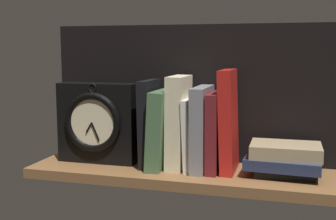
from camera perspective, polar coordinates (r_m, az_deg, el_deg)
ground_plane at (r=112.10cm, az=2.20°, el=-8.25°), size 78.89×22.04×2.50cm
back_panel at (r=118.39cm, az=3.46°, el=2.20°), size 78.89×1.20×36.39cm
book_black_skeptic at (r=113.45cm, az=-2.38°, el=-1.69°), size 3.01×12.54×22.13cm
book_green_romantic at (r=112.64cm, az=-0.70°, el=-2.40°), size 4.74×16.54×19.75cm
book_cream_twain at (r=111.19cm, az=1.39°, el=-1.57°), size 4.31×12.07×23.32cm
book_white_catcher at (r=110.93cm, az=2.99°, el=-3.05°), size 2.54×12.84×17.81cm
book_gray_chess at (r=110.06cm, az=4.45°, el=-2.36°), size 3.57×15.21×20.76cm
book_maroon_dawkins at (r=109.57cm, az=6.16°, el=-2.80°), size 2.88×14.14×19.38cm
book_red_requiem at (r=108.59cm, az=7.85°, el=-1.40°), size 4.20×12.71×25.14cm
framed_clock at (r=117.67cm, az=-9.19°, el=-1.63°), size 21.06×7.27×21.24cm
book_stack_side at (r=109.10cm, az=14.83°, el=-6.18°), size 18.11×14.13×7.66cm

